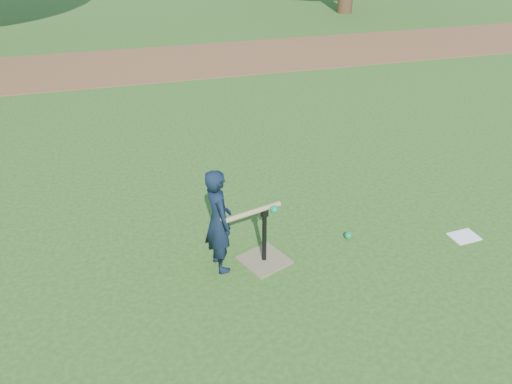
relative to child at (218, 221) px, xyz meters
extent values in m
plane|color=#285116|center=(0.48, 0.17, -0.54)|extent=(80.00, 80.00, 0.00)
cube|color=brown|center=(0.48, 7.67, -0.54)|extent=(24.00, 3.00, 0.01)
imported|color=black|center=(0.00, 0.00, 0.00)|extent=(0.32, 0.43, 1.09)
sphere|color=#0C8649|center=(1.45, 0.08, -0.50)|extent=(0.08, 0.08, 0.08)
cube|color=white|center=(2.68, -0.25, -0.54)|extent=(0.32, 0.25, 0.01)
cube|color=#786D4C|center=(0.45, -0.05, -0.53)|extent=(0.56, 0.56, 0.02)
cylinder|color=black|center=(0.45, -0.05, -0.24)|extent=(0.05, 0.05, 0.55)
cylinder|color=black|center=(0.45, -0.05, 0.04)|extent=(0.08, 0.08, 0.06)
cylinder|color=tan|center=(0.33, -0.07, 0.08)|extent=(0.59, 0.20, 0.05)
sphere|color=tan|center=(0.03, -0.11, 0.08)|extent=(0.06, 0.06, 0.06)
sphere|color=#0C8649|center=(0.53, -0.10, 0.10)|extent=(0.08, 0.08, 0.08)
camera|label=1|loc=(-0.76, -3.94, 2.62)|focal=35.00mm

